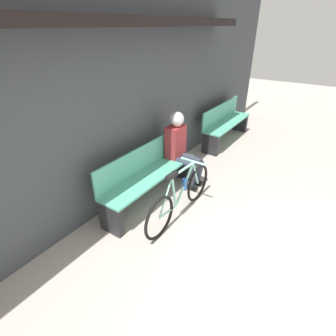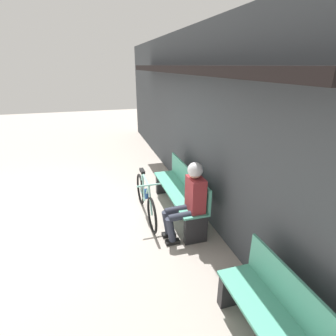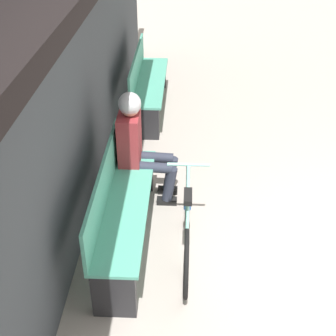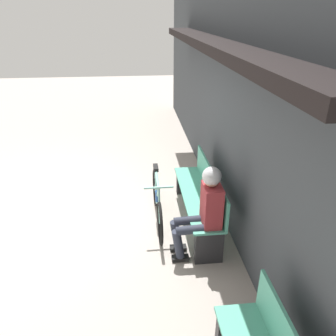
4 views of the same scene
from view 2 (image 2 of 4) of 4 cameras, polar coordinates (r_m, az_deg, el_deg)
The scene contains 5 objects.
ground_plane at distance 5.28m, azimuth -22.78°, elevation -9.39°, with size 24.00×24.00×0.00m, color #ADA399.
storefront_wall at distance 4.99m, azimuth 5.62°, elevation 11.03°, with size 12.00×0.56×3.20m.
park_bench_near at distance 4.75m, azimuth 2.76°, elevation -5.29°, with size 1.87×0.42×0.87m.
bicycle at distance 4.71m, azimuth -4.91°, elevation -6.70°, with size 1.61×0.40×0.82m.
person_seated at distance 3.97m, azimuth 4.70°, elevation -6.11°, with size 0.34×0.61×1.26m.
Camera 2 is at (4.55, 0.77, 2.56)m, focal length 28.00 mm.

